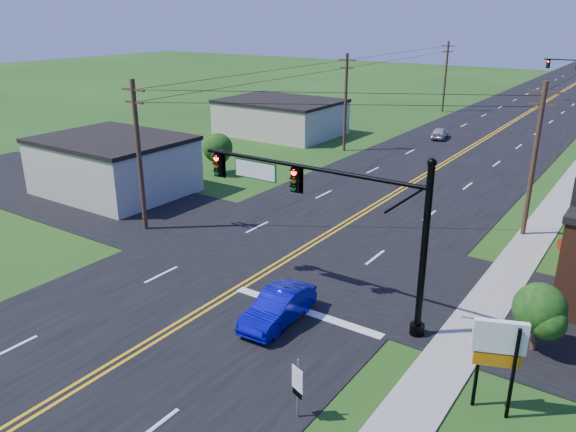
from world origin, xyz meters
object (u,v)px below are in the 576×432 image
Objects in this scene: blue_car at (278,308)px; stop_sign at (563,250)px; route_sign at (298,385)px; signal_mast_main at (326,206)px.

blue_car is 2.00× the size of stop_sign.
blue_car is 1.90× the size of route_sign.
stop_sign reaches higher than blue_car.
blue_car is at bearing -104.96° from stop_sign.
signal_mast_main is 5.33× the size of stop_sign.
signal_mast_main is 8.39m from route_sign.
route_sign is at bearing -52.10° from blue_car.
signal_mast_main is at bearing 67.66° from blue_car.
signal_mast_main is 5.06× the size of route_sign.
blue_car is (-0.83, -2.39, -4.05)m from signal_mast_main.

